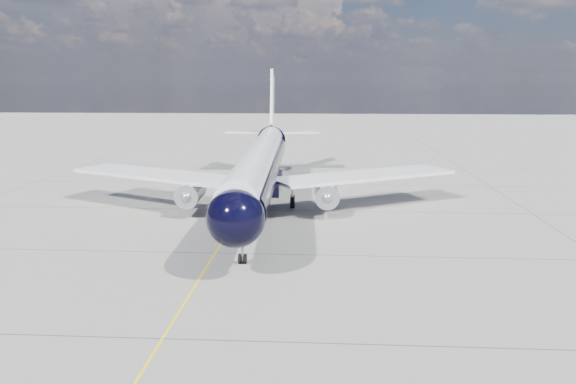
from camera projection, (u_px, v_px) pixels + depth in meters
The scene contains 3 objects.
ground at pixel (248, 200), 64.16m from camera, with size 320.00×320.00×0.00m, color gray.
taxiway_centerline at pixel (242, 210), 59.27m from camera, with size 0.16×160.00×0.01m, color yellow.
main_airliner at pixel (261, 164), 59.65m from camera, with size 42.56×51.78×14.97m.
Camera 1 is at (8.40, -32.31, 13.63)m, focal length 35.00 mm.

